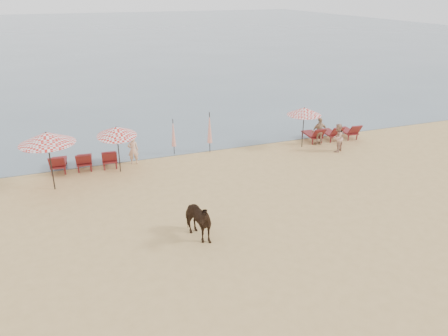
% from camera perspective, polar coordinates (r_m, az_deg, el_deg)
% --- Properties ---
extents(ground, '(120.00, 120.00, 0.00)m').
position_cam_1_polar(ground, '(15.62, 6.56, -10.41)').
color(ground, tan).
rests_on(ground, ground).
extents(sea, '(160.00, 140.00, 0.06)m').
position_cam_1_polar(sea, '(92.15, -17.34, 16.46)').
color(sea, '#51606B').
rests_on(sea, ground).
extents(lounger_cluster_left, '(3.29, 2.09, 0.70)m').
position_cam_1_polar(lounger_cluster_left, '(22.80, -17.81, 1.00)').
color(lounger_cluster_left, maroon).
rests_on(lounger_cluster_left, ground).
extents(lounger_cluster_right, '(3.16, 2.00, 0.67)m').
position_cam_1_polar(lounger_cluster_right, '(26.71, 13.91, 4.53)').
color(lounger_cluster_right, maroon).
rests_on(lounger_cluster_right, ground).
extents(umbrella_open_left_a, '(2.39, 2.39, 2.72)m').
position_cam_1_polar(umbrella_open_left_a, '(20.32, -22.16, 3.66)').
color(umbrella_open_left_a, black).
rests_on(umbrella_open_left_a, ground).
extents(umbrella_open_left_b, '(1.89, 1.93, 2.41)m').
position_cam_1_polar(umbrella_open_left_b, '(21.47, -13.85, 4.67)').
color(umbrella_open_left_b, black).
rests_on(umbrella_open_left_b, ground).
extents(umbrella_open_right, '(1.90, 1.90, 2.32)m').
position_cam_1_polar(umbrella_open_right, '(24.71, 10.45, 7.30)').
color(umbrella_open_right, black).
rests_on(umbrella_open_right, ground).
extents(umbrella_closed_left, '(0.25, 0.25, 2.01)m').
position_cam_1_polar(umbrella_closed_left, '(23.51, -6.63, 4.58)').
color(umbrella_closed_left, black).
rests_on(umbrella_closed_left, ground).
extents(umbrella_closed_right, '(0.28, 0.28, 2.27)m').
position_cam_1_polar(umbrella_closed_right, '(23.69, -1.89, 5.27)').
color(umbrella_closed_right, black).
rests_on(umbrella_closed_right, ground).
extents(cow, '(1.32, 1.95, 1.51)m').
position_cam_1_polar(cow, '(15.75, -3.69, -6.79)').
color(cow, black).
rests_on(cow, ground).
extents(beachgoer_left, '(0.56, 0.39, 1.49)m').
position_cam_1_polar(beachgoer_left, '(22.77, -11.79, 2.31)').
color(beachgoer_left, '#DEAA8A').
rests_on(beachgoer_left, ground).
extents(beachgoer_right_a, '(0.97, 0.91, 1.59)m').
position_cam_1_polar(beachgoer_right_a, '(24.77, 14.60, 3.85)').
color(beachgoer_right_a, tan).
rests_on(beachgoer_right_a, ground).
extents(beachgoer_right_b, '(0.96, 0.45, 1.61)m').
position_cam_1_polar(beachgoer_right_b, '(25.65, 12.38, 4.72)').
color(beachgoer_right_b, tan).
rests_on(beachgoer_right_b, ground).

